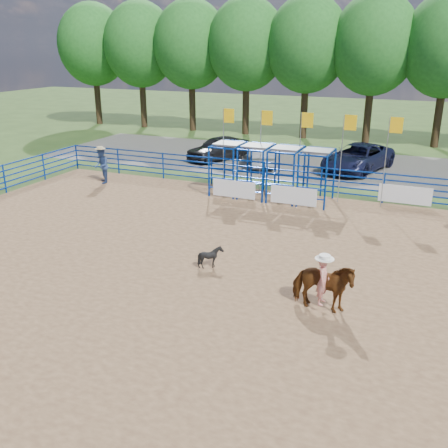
% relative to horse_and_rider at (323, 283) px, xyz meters
% --- Properties ---
extents(ground, '(120.00, 120.00, 0.00)m').
position_rel_horse_and_rider_xyz_m(ground, '(-2.54, 1.38, -0.89)').
color(ground, '#3B5723').
rests_on(ground, ground).
extents(arena_dirt, '(30.00, 20.00, 0.02)m').
position_rel_horse_and_rider_xyz_m(arena_dirt, '(-2.54, 1.38, -0.88)').
color(arena_dirt, olive).
rests_on(arena_dirt, ground).
extents(gravel_strip, '(40.00, 10.00, 0.01)m').
position_rel_horse_and_rider_xyz_m(gravel_strip, '(-2.54, 18.38, -0.88)').
color(gravel_strip, slate).
rests_on(gravel_strip, ground).
extents(horse_and_rider, '(1.83, 0.85, 2.42)m').
position_rel_horse_and_rider_xyz_m(horse_and_rider, '(0.00, 0.00, 0.00)').
color(horse_and_rider, '#613413').
rests_on(horse_and_rider, arena_dirt).
extents(calf, '(0.79, 0.73, 0.78)m').
position_rel_horse_and_rider_xyz_m(calf, '(-4.12, 1.44, -0.48)').
color(calf, black).
rests_on(calf, arena_dirt).
extents(spectator_cowboy, '(1.15, 1.19, 1.99)m').
position_rel_horse_and_rider_xyz_m(spectator_cowboy, '(-14.14, 9.22, 0.12)').
color(spectator_cowboy, navy).
rests_on(spectator_cowboy, arena_dirt).
extents(car_a, '(3.58, 4.90, 1.55)m').
position_rel_horse_and_rider_xyz_m(car_a, '(-10.64, 17.19, -0.10)').
color(car_a, black).
rests_on(car_a, gravel_strip).
extents(car_b, '(2.75, 4.36, 1.36)m').
position_rel_horse_and_rider_xyz_m(car_b, '(-7.44, 16.67, -0.20)').
color(car_b, gray).
rests_on(car_b, gravel_strip).
extents(car_c, '(4.19, 6.24, 1.59)m').
position_rel_horse_and_rider_xyz_m(car_c, '(-1.69, 17.59, -0.09)').
color(car_c, '#161937').
rests_on(car_c, gravel_strip).
extents(perimeter_fence, '(30.10, 20.10, 1.50)m').
position_rel_horse_and_rider_xyz_m(perimeter_fence, '(-2.54, 1.38, -0.14)').
color(perimeter_fence, '#07309A').
rests_on(perimeter_fence, ground).
extents(chute_assembly, '(19.32, 2.41, 4.20)m').
position_rel_horse_and_rider_xyz_m(chute_assembly, '(-4.44, 10.21, 0.37)').
color(chute_assembly, '#07309A').
rests_on(chute_assembly, ground).
extents(treeline, '(56.40, 6.40, 11.24)m').
position_rel_horse_and_rider_xyz_m(treeline, '(-2.54, 27.38, 6.64)').
color(treeline, '#3F2B19').
rests_on(treeline, ground).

